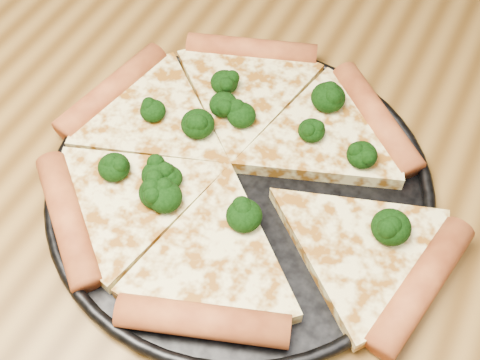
% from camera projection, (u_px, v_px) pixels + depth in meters
% --- Properties ---
extents(dining_table, '(1.20, 0.90, 0.75)m').
position_uv_depth(dining_table, '(181.00, 209.00, 0.69)').
color(dining_table, brown).
rests_on(dining_table, ground).
extents(pizza_pan, '(0.36, 0.36, 0.02)m').
position_uv_depth(pizza_pan, '(240.00, 185.00, 0.59)').
color(pizza_pan, black).
rests_on(pizza_pan, dining_table).
extents(pizza, '(0.40, 0.37, 0.03)m').
position_uv_depth(pizza, '(237.00, 169.00, 0.59)').
color(pizza, '#F3E695').
rests_on(pizza, pizza_pan).
extents(broccoli_florets, '(0.28, 0.21, 0.03)m').
position_uv_depth(broccoli_florets, '(235.00, 154.00, 0.58)').
color(broccoli_florets, black).
rests_on(broccoli_florets, pizza).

